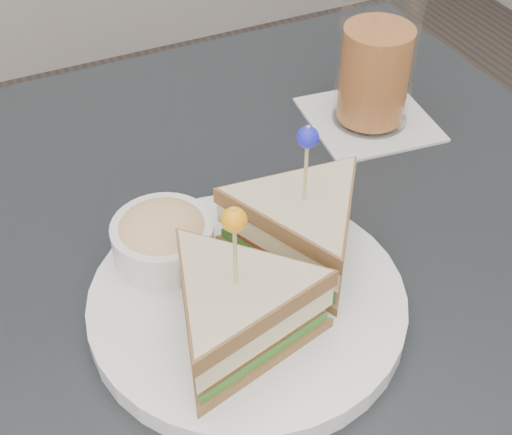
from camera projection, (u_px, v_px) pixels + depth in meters
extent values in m
cube|color=black|center=(251.00, 282.00, 0.63)|extent=(0.80, 0.80, 0.03)
cylinder|color=black|center=(349.00, 231.00, 1.23)|extent=(0.04, 0.04, 0.72)
cylinder|color=white|center=(247.00, 305.00, 0.58)|extent=(0.32, 0.32, 0.02)
cylinder|color=white|center=(247.00, 297.00, 0.58)|extent=(0.32, 0.32, 0.00)
cylinder|color=#CABD74|center=(235.00, 253.00, 0.48)|extent=(0.00, 0.00, 0.08)
sphere|color=orange|center=(234.00, 220.00, 0.46)|extent=(0.02, 0.02, 0.02)
cylinder|color=#CABD74|center=(306.00, 170.00, 0.55)|extent=(0.00, 0.00, 0.08)
sphere|color=#191EBE|center=(308.00, 137.00, 0.53)|extent=(0.02, 0.02, 0.02)
cylinder|color=white|center=(164.00, 242.00, 0.60)|extent=(0.11, 0.11, 0.04)
ellipsoid|color=#E0B772|center=(162.00, 231.00, 0.59)|extent=(0.09, 0.09, 0.03)
cube|color=silver|center=(369.00, 119.00, 0.79)|extent=(0.15, 0.15, 0.00)
cylinder|color=#B16532|center=(374.00, 74.00, 0.76)|extent=(0.08, 0.08, 0.10)
cylinder|color=white|center=(377.00, 52.00, 0.74)|extent=(0.09, 0.09, 0.16)
cube|color=white|center=(385.00, 27.00, 0.73)|extent=(0.03, 0.03, 0.02)
cube|color=white|center=(370.00, 42.00, 0.72)|extent=(0.03, 0.03, 0.02)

